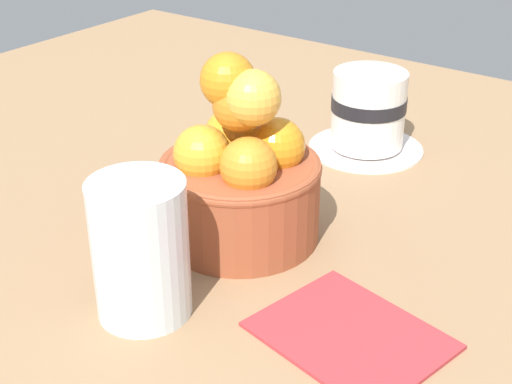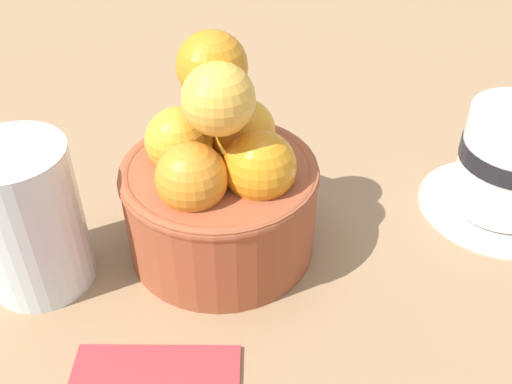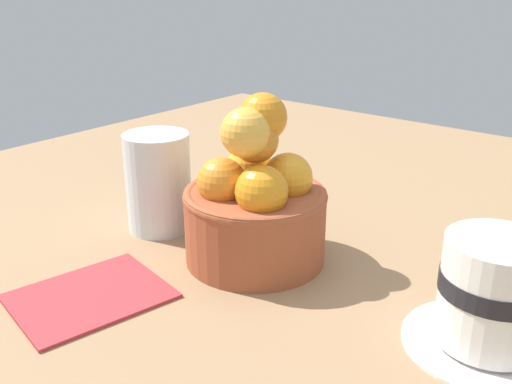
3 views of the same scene
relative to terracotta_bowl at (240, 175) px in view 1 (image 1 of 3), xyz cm
name	(u,v)px [view 1 (image 1 of 3)]	position (x,y,z in cm)	size (l,w,h in cm)	color
ground_plane	(241,252)	(-0.01, 0.01, -7.57)	(121.98, 107.19, 3.41)	#997551
terracotta_bowl	(240,175)	(0.00, 0.00, 0.00)	(13.62, 13.62, 16.12)	#9E4C2D
coffee_cup	(366,113)	(0.28, -22.24, -1.69)	(12.29, 12.29, 8.72)	white
water_glass	(140,249)	(-0.80, 12.65, -0.59)	(6.97, 6.97, 10.54)	silver
folded_napkin	(350,334)	(-14.60, 6.44, -5.56)	(12.45, 9.96, 0.60)	#B23338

